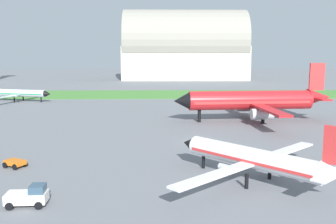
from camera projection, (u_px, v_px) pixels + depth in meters
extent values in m
plane|color=slate|center=(200.00, 141.00, 59.79)|extent=(600.00, 600.00, 0.00)
cube|color=#478438|center=(178.00, 94.00, 130.46)|extent=(360.00, 28.00, 0.08)
cylinder|color=silver|center=(22.00, 93.00, 109.77)|extent=(14.95, 5.91, 2.07)
cone|color=black|center=(47.00, 94.00, 107.79)|extent=(2.53, 2.50, 2.03)
cube|color=#198C4C|center=(22.00, 94.00, 109.79)|extent=(14.16, 5.73, 0.29)
cube|color=silver|center=(32.00, 92.00, 115.39)|extent=(4.38, 11.38, 0.21)
cube|color=silver|center=(8.00, 96.00, 104.46)|extent=(4.38, 11.38, 0.21)
cylinder|color=#B7BABF|center=(30.00, 93.00, 113.29)|extent=(1.77, 1.07, 0.66)
cylinder|color=#B7BABF|center=(14.00, 96.00, 106.29)|extent=(1.77, 1.07, 0.66)
cube|color=silver|center=(0.00, 91.00, 113.11)|extent=(1.96, 3.13, 0.17)
cylinder|color=black|center=(41.00, 100.00, 108.55)|extent=(0.37, 0.37, 1.45)
cylinder|color=black|center=(23.00, 98.00, 112.25)|extent=(0.37, 0.37, 1.45)
cylinder|color=black|center=(14.00, 100.00, 108.31)|extent=(0.37, 0.37, 1.45)
cylinder|color=red|center=(250.00, 100.00, 77.30)|extent=(25.28, 5.73, 3.83)
cone|color=black|center=(182.00, 101.00, 75.97)|extent=(3.76, 4.01, 3.75)
cone|color=red|center=(319.00, 97.00, 78.63)|extent=(5.12, 3.81, 3.45)
cube|color=red|center=(250.00, 102.00, 77.34)|extent=(23.90, 5.70, 0.54)
cube|color=red|center=(268.00, 109.00, 69.25)|extent=(3.70, 16.84, 0.38)
cube|color=red|center=(242.00, 99.00, 85.69)|extent=(3.70, 16.84, 0.38)
cylinder|color=#B7BABF|center=(262.00, 114.00, 72.41)|extent=(4.32, 2.42, 2.11)
cylinder|color=#B7BABF|center=(245.00, 106.00, 82.94)|extent=(4.32, 2.42, 2.11)
cube|color=red|center=(317.00, 77.00, 77.93)|extent=(3.16, 0.70, 5.57)
cube|color=red|center=(322.00, 99.00, 76.18)|extent=(2.45, 5.02, 0.31)
cube|color=red|center=(310.00, 96.00, 80.97)|extent=(2.45, 5.02, 0.31)
cylinder|color=black|center=(199.00, 116.00, 76.77)|extent=(0.69, 0.69, 2.44)
cylinder|color=black|center=(263.00, 118.00, 74.98)|extent=(0.69, 0.69, 2.44)
cylinder|color=black|center=(253.00, 113.00, 80.90)|extent=(0.69, 0.69, 2.44)
cylinder|color=white|center=(250.00, 157.00, 40.70)|extent=(12.34, 13.15, 2.20)
cone|color=black|center=(190.00, 144.00, 46.98)|extent=(3.08, 3.08, 2.16)
cube|color=red|center=(250.00, 159.00, 40.72)|extent=(11.77, 12.53, 0.31)
cube|color=white|center=(218.00, 174.00, 36.30)|extent=(9.95, 9.32, 0.22)
cube|color=white|center=(283.00, 152.00, 44.58)|extent=(9.95, 9.32, 0.22)
cylinder|color=#B7BABF|center=(227.00, 168.00, 38.23)|extent=(1.71, 1.77, 0.70)
cylinder|color=#B7BABF|center=(268.00, 154.00, 43.53)|extent=(1.71, 1.77, 0.70)
cube|color=red|center=(335.00, 146.00, 33.98)|extent=(1.53, 1.64, 3.52)
cube|color=white|center=(325.00, 178.00, 33.33)|extent=(3.16, 3.06, 0.18)
cylinder|color=black|center=(203.00, 162.00, 45.69)|extent=(0.40, 0.40, 1.54)
cylinder|color=black|center=(247.00, 181.00, 38.70)|extent=(0.40, 0.40, 1.54)
cylinder|color=black|center=(270.00, 172.00, 41.68)|extent=(0.40, 0.40, 1.54)
cube|color=orange|center=(15.00, 162.00, 46.03)|extent=(2.83, 2.47, 0.55)
cylinder|color=black|center=(25.00, 164.00, 46.34)|extent=(0.73, 0.56, 0.70)
cylinder|color=black|center=(15.00, 167.00, 45.03)|extent=(0.73, 0.56, 0.70)
cylinder|color=black|center=(15.00, 162.00, 47.11)|extent=(0.73, 0.56, 0.70)
cylinder|color=black|center=(5.00, 165.00, 45.79)|extent=(0.73, 0.56, 0.70)
cube|color=white|center=(27.00, 197.00, 34.29)|extent=(3.68, 1.96, 0.90)
cube|color=#334C60|center=(38.00, 189.00, 34.23)|extent=(1.36, 1.57, 0.70)
cylinder|color=black|center=(44.00, 198.00, 35.33)|extent=(0.71, 0.28, 0.70)
cylinder|color=black|center=(38.00, 206.00, 33.55)|extent=(0.71, 0.28, 0.70)
cylinder|color=black|center=(16.00, 199.00, 35.16)|extent=(0.71, 0.28, 0.70)
cylinder|color=black|center=(9.00, 206.00, 33.39)|extent=(0.71, 0.28, 0.70)
cube|color=#B2AD9E|center=(184.00, 63.00, 208.10)|extent=(66.52, 29.85, 17.91)
cylinder|color=gray|center=(185.00, 41.00, 206.31)|extent=(65.19, 32.83, 32.83)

